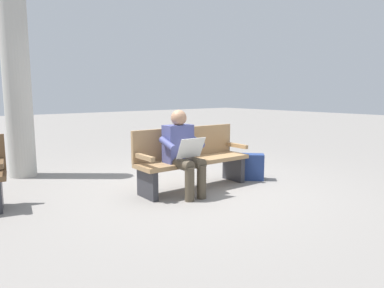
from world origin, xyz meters
TOP-DOWN VIEW (x-y plane):
  - ground_plane at (0.00, 0.00)m, footprint 40.00×40.00m
  - bench_near at (-0.00, -0.07)m, footprint 1.81×0.52m
  - person_seated at (0.33, 0.16)m, footprint 0.58×0.58m
  - backpack at (-1.09, 0.17)m, footprint 0.40×0.40m
  - support_pillar at (1.78, -2.45)m, footprint 0.43×0.43m

SIDE VIEW (x-z plane):
  - ground_plane at x=0.00m, z-range 0.00..0.00m
  - backpack at x=-1.09m, z-range 0.00..0.42m
  - bench_near at x=0.00m, z-range 0.01..0.91m
  - person_seated at x=0.33m, z-range 0.04..1.22m
  - support_pillar at x=1.78m, z-range 0.00..3.27m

